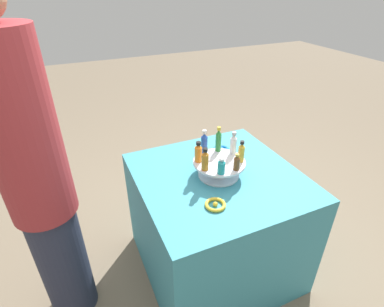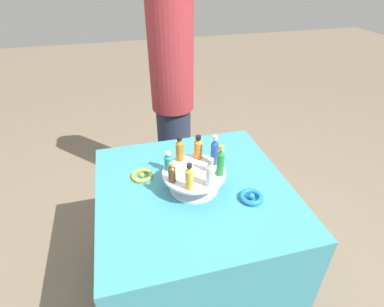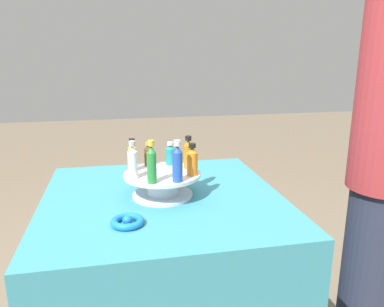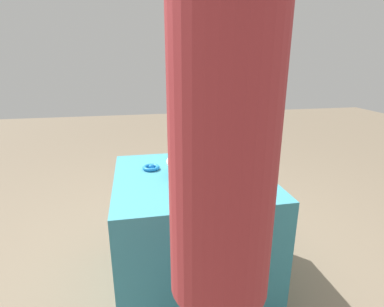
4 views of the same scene
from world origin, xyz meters
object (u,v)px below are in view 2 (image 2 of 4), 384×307
display_stand (194,179)px  bottle_brown (172,173)px  bottle_clear (210,174)px  bottle_orange (198,148)px  person_figure (172,87)px  bottle_teal (169,162)px  bottle_green (220,162)px  bottle_amber (180,149)px  bottle_gold (189,177)px  ribbon_bow_blue (251,197)px  bottle_blue (215,151)px  ribbon_bow_gold (142,175)px

display_stand → bottle_brown: size_ratio=3.04×
bottle_clear → bottle_orange: 0.21m
bottle_brown → person_figure: (-0.19, -0.92, 0.01)m
bottle_teal → bottle_green: size_ratio=0.60×
bottle_amber → bottle_gold: bearing=88.1°
bottle_amber → bottle_brown: (0.07, 0.15, -0.01)m
display_stand → ribbon_bow_blue: size_ratio=2.72×
bottle_teal → bottle_gold: 0.16m
bottle_amber → bottle_green: (-0.14, 0.15, 0.01)m
bottle_blue → person_figure: bearing=-88.2°
person_figure → bottle_green: bearing=6.7°
bottle_blue → ribbon_bow_gold: (0.33, -0.10, -0.15)m
bottle_orange → bottle_brown: bearing=43.1°
bottle_clear → bottle_orange: size_ratio=1.15×
bottle_teal → ribbon_bow_gold: (0.12, -0.09, -0.12)m
bottle_brown → bottle_green: bearing=178.1°
bottle_amber → person_figure: 0.78m
bottle_brown → ribbon_bow_blue: bearing=163.4°
bottle_gold → ribbon_bow_blue: (-0.27, 0.03, -0.14)m
bottle_amber → bottle_gold: size_ratio=1.01×
bottle_amber → bottle_blue: bottle_blue is taller
bottle_gold → bottle_brown: bearing=-46.9°
bottle_green → bottle_orange: bottle_green is taller
bottle_clear → bottle_orange: (-0.01, -0.21, -0.01)m
bottle_gold → ribbon_bow_gold: bottle_gold is taller
bottle_gold → bottle_clear: (-0.09, 0.00, 0.00)m
bottle_teal → person_figure: 0.85m
bottle_amber → bottle_blue: (-0.15, 0.07, 0.01)m
bottle_teal → bottle_blue: (-0.21, 0.01, 0.03)m
bottle_blue → ribbon_bow_blue: size_ratio=1.39×
bottle_orange → person_figure: (-0.03, -0.78, -0.00)m
bottle_gold → bottle_clear: bearing=178.1°
ribbon_bow_blue → person_figure: (0.14, -1.02, 0.13)m
ribbon_bow_gold → bottle_gold: bearing=126.0°
bottle_teal → ribbon_bow_blue: bottle_teal is taller
bottle_clear → ribbon_bow_blue: 0.23m
bottle_blue → ribbon_bow_gold: bearing=-16.6°
person_figure → bottle_blue: bearing=7.0°
bottle_blue → bottle_teal: bearing=-1.9°
bottle_green → ribbon_bow_gold: bearing=-29.6°
ribbon_bow_gold → bottle_green: bearing=150.4°
ribbon_bow_gold → person_figure: person_figure is taller
display_stand → bottle_blue: 0.16m
bottle_blue → ribbon_bow_gold: bottle_blue is taller
bottle_blue → display_stand: bearing=20.6°
bottle_blue → bottle_amber: bearing=-24.4°
bottle_orange → person_figure: person_figure is taller
display_stand → bottle_brown: bottle_brown is taller
bottle_green → bottle_orange: 0.16m
bottle_clear → bottle_green: bottle_green is taller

